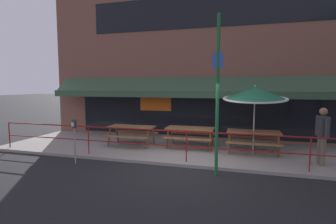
# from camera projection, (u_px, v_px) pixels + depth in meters

# --- Properties ---
(ground_plane) EXTENTS (120.00, 120.00, 0.00)m
(ground_plane) POSITION_uv_depth(u_px,v_px,m) (184.00, 168.00, 7.86)
(ground_plane) COLOR black
(patio_deck) EXTENTS (15.00, 4.00, 0.10)m
(patio_deck) POSITION_uv_depth(u_px,v_px,m) (196.00, 150.00, 9.77)
(patio_deck) COLOR gray
(patio_deck) RESTS_ON ground
(restaurant_building) EXTENTS (15.00, 1.60, 8.02)m
(restaurant_building) POSITION_uv_depth(u_px,v_px,m) (206.00, 51.00, 11.51)
(restaurant_building) COLOR brown
(restaurant_building) RESTS_ON ground
(patio_railing) EXTENTS (13.84, 0.04, 0.97)m
(patio_railing) POSITION_uv_depth(u_px,v_px,m) (186.00, 139.00, 8.07)
(patio_railing) COLOR maroon
(patio_railing) RESTS_ON patio_deck
(picnic_table_left) EXTENTS (1.80, 1.42, 0.76)m
(picnic_table_left) POSITION_uv_depth(u_px,v_px,m) (131.00, 130.00, 10.32)
(picnic_table_left) COLOR brown
(picnic_table_left) RESTS_ON patio_deck
(picnic_table_centre) EXTENTS (1.80, 1.42, 0.76)m
(picnic_table_centre) POSITION_uv_depth(u_px,v_px,m) (190.00, 132.00, 9.98)
(picnic_table_centre) COLOR brown
(picnic_table_centre) RESTS_ON patio_deck
(picnic_table_right) EXTENTS (1.80, 1.42, 0.76)m
(picnic_table_right) POSITION_uv_depth(u_px,v_px,m) (253.00, 136.00, 9.18)
(picnic_table_right) COLOR brown
(picnic_table_right) RESTS_ON patio_deck
(patio_umbrella_right) EXTENTS (2.14, 2.14, 2.39)m
(patio_umbrella_right) POSITION_uv_depth(u_px,v_px,m) (255.00, 94.00, 8.94)
(patio_umbrella_right) COLOR #B7B2A8
(patio_umbrella_right) RESTS_ON patio_deck
(pedestrian_walking) EXTENTS (0.30, 0.61, 1.71)m
(pedestrian_walking) POSITION_uv_depth(u_px,v_px,m) (322.00, 133.00, 7.71)
(pedestrian_walking) COLOR #665B4C
(pedestrian_walking) RESTS_ON patio_deck
(parking_meter_near) EXTENTS (0.15, 0.16, 1.42)m
(parking_meter_near) POSITION_uv_depth(u_px,v_px,m) (74.00, 128.00, 8.16)
(parking_meter_near) COLOR gray
(parking_meter_near) RESTS_ON ground
(street_sign_pole) EXTENTS (0.28, 0.09, 4.31)m
(street_sign_pole) POSITION_uv_depth(u_px,v_px,m) (217.00, 95.00, 6.94)
(street_sign_pole) COLOR #1E6033
(street_sign_pole) RESTS_ON ground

